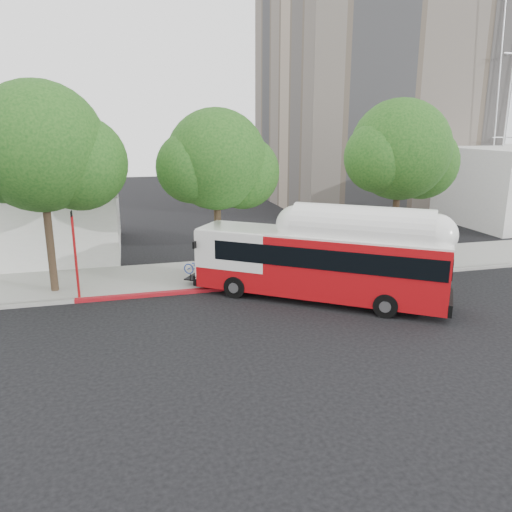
{
  "coord_description": "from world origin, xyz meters",
  "views": [
    {
      "loc": [
        -5.41,
        -18.73,
        7.81
      ],
      "look_at": [
        0.25,
        3.0,
        1.85
      ],
      "focal_mm": 35.0,
      "sensor_mm": 36.0,
      "label": 1
    }
  ],
  "objects": [
    {
      "name": "ground",
      "position": [
        0.0,
        0.0,
        0.0
      ],
      "size": [
        120.0,
        120.0,
        0.0
      ],
      "primitive_type": "plane",
      "color": "black",
      "rests_on": "ground"
    },
    {
      "name": "sidewalk",
      "position": [
        0.0,
        6.5,
        0.07
      ],
      "size": [
        60.0,
        5.0,
        0.15
      ],
      "primitive_type": "cube",
      "color": "gray",
      "rests_on": "ground"
    },
    {
      "name": "curb_strip",
      "position": [
        0.0,
        3.9,
        0.07
      ],
      "size": [
        60.0,
        0.3,
        0.15
      ],
      "primitive_type": "cube",
      "color": "gray",
      "rests_on": "ground"
    },
    {
      "name": "red_curb_segment",
      "position": [
        -3.0,
        3.9,
        0.08
      ],
      "size": [
        10.0,
        0.32,
        0.16
      ],
      "primitive_type": "cube",
      "color": "maroon",
      "rests_on": "ground"
    },
    {
      "name": "street_tree_left",
      "position": [
        -8.53,
        5.56,
        6.6
      ],
      "size": [
        6.67,
        5.8,
        9.74
      ],
      "color": "#2D2116",
      "rests_on": "ground"
    },
    {
      "name": "street_tree_mid",
      "position": [
        -0.59,
        6.06,
        5.91
      ],
      "size": [
        5.75,
        5.0,
        8.62
      ],
      "color": "#2D2116",
      "rests_on": "ground"
    },
    {
      "name": "street_tree_right",
      "position": [
        9.44,
        5.86,
        6.26
      ],
      "size": [
        6.21,
        5.4,
        9.18
      ],
      "color": "#2D2116",
      "rests_on": "ground"
    },
    {
      "name": "apartment_tower",
      "position": [
        18.0,
        28.0,
        17.62
      ],
      "size": [
        18.0,
        18.0,
        37.0
      ],
      "color": "gray",
      "rests_on": "ground"
    },
    {
      "name": "transit_bus",
      "position": [
        2.86,
        1.47,
        1.67
      ],
      "size": [
        11.03,
        8.71,
        3.57
      ],
      "rotation": [
        0.0,
        0.0,
        -0.62
      ],
      "color": "#B20C11",
      "rests_on": "ground"
    },
    {
      "name": "signal_pole",
      "position": [
        -7.81,
        4.16,
        2.12
      ],
      "size": [
        0.12,
        0.39,
        4.14
      ],
      "color": "#AD1215",
      "rests_on": "ground"
    }
  ]
}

